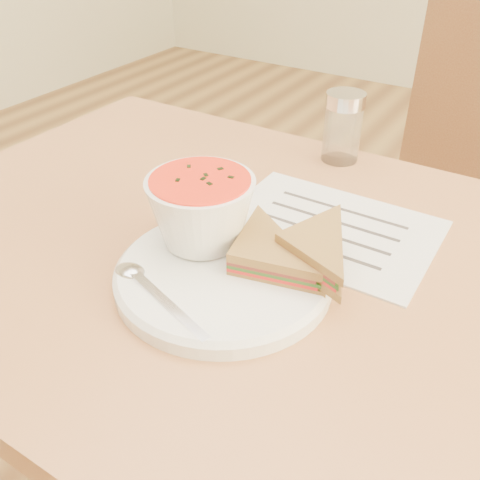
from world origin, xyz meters
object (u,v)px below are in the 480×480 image
Objects in this scene: soup_bowl at (202,214)px; condiment_shaker at (343,127)px; chair_far at (444,226)px; plate at (224,275)px; dining_table at (241,428)px.

condiment_shaker is at bearing 84.26° from soup_bowl.
chair_far is 0.79m from soup_bowl.
condiment_shaker reaches higher than soup_bowl.
chair_far reaches higher than soup_bowl.
chair_far is 0.79m from plate.
plate is at bearing -87.60° from condiment_shaker.
condiment_shaker is at bearing 88.97° from dining_table.
soup_bowl reaches higher than plate.
chair_far is 8.37× the size of condiment_shaker.
soup_bowl is 0.34m from condiment_shaker.
condiment_shaker reaches higher than plate.
chair_far is at bearing 77.22° from dining_table.
soup_bowl is at bearing -95.74° from condiment_shaker.
condiment_shaker is (-0.14, -0.35, 0.33)m from chair_far.
chair_far reaches higher than plate.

